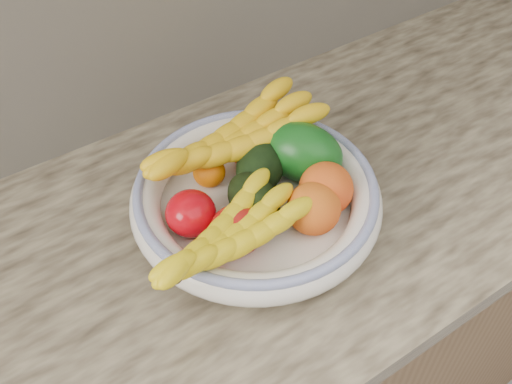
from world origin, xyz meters
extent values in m
cube|color=brown|center=(0.00, 1.68, 0.43)|extent=(2.40, 0.62, 0.86)
cube|color=tan|center=(0.00, 1.68, 0.88)|extent=(2.44, 0.66, 0.04)
cylinder|color=white|center=(0.00, 1.66, 0.91)|extent=(0.13, 0.13, 0.02)
cylinder|color=white|center=(0.00, 1.66, 0.92)|extent=(0.32, 0.32, 0.01)
torus|color=white|center=(0.00, 1.66, 0.95)|extent=(0.39, 0.39, 0.05)
torus|color=#364799|center=(0.00, 1.66, 0.97)|extent=(0.37, 0.37, 0.02)
ellipsoid|color=orange|center=(-0.03, 1.74, 0.95)|extent=(0.07, 0.07, 0.05)
ellipsoid|color=#E34704|center=(0.04, 1.75, 0.95)|extent=(0.06, 0.06, 0.05)
ellipsoid|color=red|center=(-0.11, 1.68, 0.96)|extent=(0.09, 0.09, 0.07)
ellipsoid|color=#B31611|center=(-0.07, 1.61, 0.96)|extent=(0.09, 0.09, 0.07)
ellipsoid|color=black|center=(-0.01, 1.65, 0.96)|extent=(0.08, 0.11, 0.07)
ellipsoid|color=black|center=(0.04, 1.70, 0.96)|extent=(0.13, 0.13, 0.08)
ellipsoid|color=#0E4B12|center=(0.10, 1.68, 0.98)|extent=(0.17, 0.18, 0.12)
ellipsoid|color=orange|center=(0.05, 1.58, 0.97)|extent=(0.08, 0.08, 0.08)
ellipsoid|color=orange|center=(0.09, 1.60, 0.97)|extent=(0.10, 0.10, 0.08)
camera|label=1|loc=(-0.34, 1.16, 1.59)|focal=40.00mm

